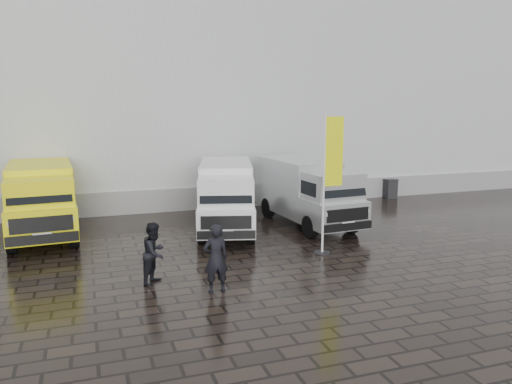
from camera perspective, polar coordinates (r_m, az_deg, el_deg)
ground at (r=15.35m, az=3.58°, el=-7.62°), size 120.00×120.00×0.00m
exhibition_hall at (r=30.50m, az=-4.45°, el=12.55°), size 44.00×16.00×12.00m
hall_plinth at (r=23.15m, az=0.70°, el=-0.29°), size 44.00×0.15×1.00m
van_yellow at (r=19.03m, az=-23.31°, el=-1.04°), size 2.48×5.62×2.53m
van_white at (r=18.50m, az=-3.46°, el=-0.63°), size 3.32×5.98×2.46m
van_silver at (r=19.42m, az=5.78°, el=-0.12°), size 2.35×5.87×2.49m
flagpole at (r=15.57m, az=8.36°, el=1.80°), size 0.88×0.50×4.45m
wheelie_bin at (r=25.80m, az=15.10°, el=0.38°), size 0.61×0.61×0.95m
person_front at (r=12.50m, az=-4.63°, el=-7.58°), size 0.65×0.44×1.75m
person_tent at (r=13.38m, az=-11.52°, el=-6.84°), size 0.97×1.01×1.63m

